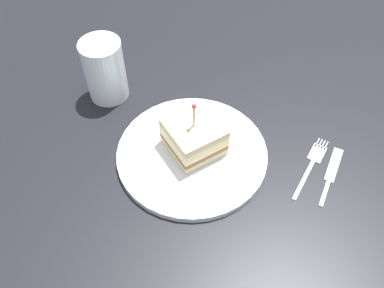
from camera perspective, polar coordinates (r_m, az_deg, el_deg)
ground_plane at (r=66.43cm, az=-0.00°, el=-2.21°), size 119.13×119.13×2.00cm
plate at (r=65.18cm, az=-0.00°, el=-1.40°), size 24.23×24.23×1.11cm
sandwich_half_center at (r=63.20cm, az=0.27°, el=1.04°), size 9.07×8.92×9.92cm
drink_glass at (r=73.34cm, az=-12.16°, el=9.81°), size 7.17×7.17×11.29cm
fork at (r=67.67cm, az=16.76°, el=-2.31°), size 8.72×11.51×0.35cm
knife at (r=67.18cm, az=19.11°, el=-3.83°), size 8.59×9.74×0.35cm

